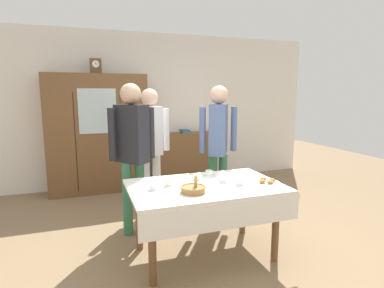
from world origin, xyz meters
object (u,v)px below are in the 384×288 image
at_px(book_stack, 185,131).
at_px(pastry_plate, 267,182).
at_px(bread_basket, 193,189).
at_px(tea_cup_mid_right, 209,174).
at_px(tea_cup_front_edge, 154,187).
at_px(tea_cup_far_left, 223,180).
at_px(spoon_near_right, 173,192).
at_px(person_near_right_end, 132,144).
at_px(bookshelf_low, 185,158).
at_px(spoon_back_edge, 161,201).
at_px(tea_cup_center, 197,177).
at_px(person_beside_shelf, 150,139).
at_px(tea_cup_near_right, 168,183).
at_px(mantel_clock, 96,66).
at_px(person_by_cabinet, 218,139).
at_px(wall_cabinet, 98,134).
at_px(dining_table, 206,196).
at_px(tea_cup_mid_left, 240,183).

distance_m(book_stack, pastry_plate, 2.77).
relative_size(bread_basket, pastry_plate, 0.86).
bearing_deg(tea_cup_mid_right, book_stack, 78.57).
height_order(tea_cup_front_edge, tea_cup_far_left, same).
bearing_deg(pastry_plate, spoon_near_right, 178.64).
bearing_deg(person_near_right_end, bookshelf_low, 56.60).
distance_m(tea_cup_front_edge, person_near_right_end, 0.79).
xyz_separation_m(spoon_near_right, spoon_back_edge, (-0.15, -0.19, 0.00)).
bearing_deg(tea_cup_center, pastry_plate, -28.95).
height_order(spoon_near_right, person_beside_shelf, person_beside_shelf).
bearing_deg(bread_basket, tea_cup_near_right, 121.07).
bearing_deg(spoon_back_edge, tea_cup_far_left, 25.67).
distance_m(spoon_near_right, person_near_right_end, 0.95).
xyz_separation_m(book_stack, spoon_back_edge, (-1.16, -2.94, -0.20)).
relative_size(mantel_clock, person_near_right_end, 0.14).
height_order(tea_cup_near_right, tea_cup_center, same).
distance_m(bookshelf_low, tea_cup_mid_right, 2.37).
bearing_deg(person_by_cabinet, mantel_clock, 129.46).
bearing_deg(pastry_plate, tea_cup_mid_right, 133.87).
height_order(mantel_clock, tea_cup_center, mantel_clock).
height_order(bookshelf_low, person_near_right_end, person_near_right_end).
bearing_deg(pastry_plate, spoon_back_edge, -171.41).
distance_m(wall_cabinet, person_near_right_end, 1.85).
bearing_deg(tea_cup_near_right, bread_basket, -58.93).
height_order(tea_cup_near_right, person_by_cabinet, person_by_cabinet).
relative_size(tea_cup_near_right, person_near_right_end, 0.07).
distance_m(spoon_back_edge, person_by_cabinet, 1.61).
xyz_separation_m(dining_table, tea_cup_far_left, (0.21, 0.06, 0.14)).
distance_m(pastry_plate, spoon_near_right, 0.98).
height_order(tea_cup_front_edge, spoon_back_edge, tea_cup_front_edge).
height_order(bookshelf_low, pastry_plate, bookshelf_low).
height_order(tea_cup_mid_left, spoon_near_right, tea_cup_mid_left).
bearing_deg(bookshelf_low, tea_cup_far_left, -99.27).
distance_m(wall_cabinet, bread_basket, 2.84).
xyz_separation_m(bookshelf_low, tea_cup_mid_right, (-0.47, -2.31, 0.31)).
bearing_deg(person_by_cabinet, tea_cup_mid_right, -122.53).
distance_m(dining_table, tea_cup_far_left, 0.26).
bearing_deg(person_beside_shelf, tea_cup_mid_left, -66.77).
height_order(tea_cup_mid_right, person_near_right_end, person_near_right_end).
xyz_separation_m(dining_table, person_beside_shelf, (-0.28, 1.31, 0.41)).
distance_m(mantel_clock, tea_cup_front_edge, 2.89).
height_order(bookshelf_low, tea_cup_near_right, bookshelf_low).
bearing_deg(tea_cup_far_left, tea_cup_front_edge, -178.06).
distance_m(tea_cup_far_left, person_near_right_end, 1.12).
xyz_separation_m(tea_cup_front_edge, tea_cup_far_left, (0.73, 0.02, -0.00)).
relative_size(tea_cup_mid_left, person_beside_shelf, 0.08).
bearing_deg(tea_cup_mid_left, book_stack, 83.45).
xyz_separation_m(tea_cup_far_left, person_by_cabinet, (0.31, 0.82, 0.30)).
distance_m(bookshelf_low, person_beside_shelf, 1.72).
bearing_deg(spoon_near_right, person_near_right_end, 105.00).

